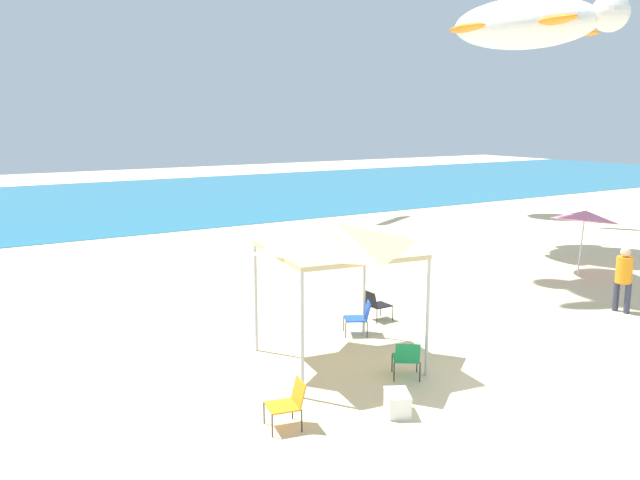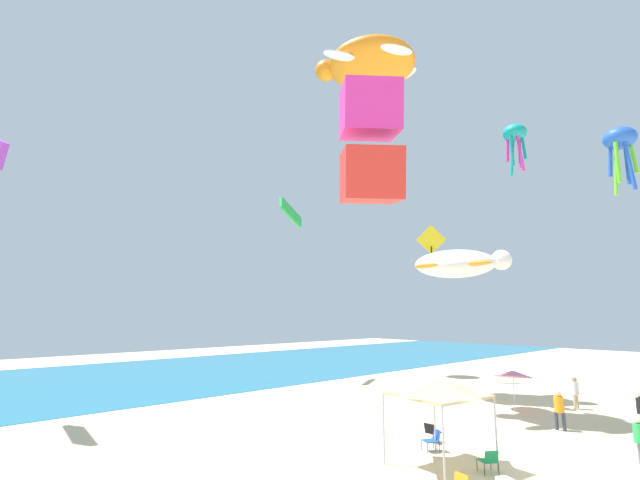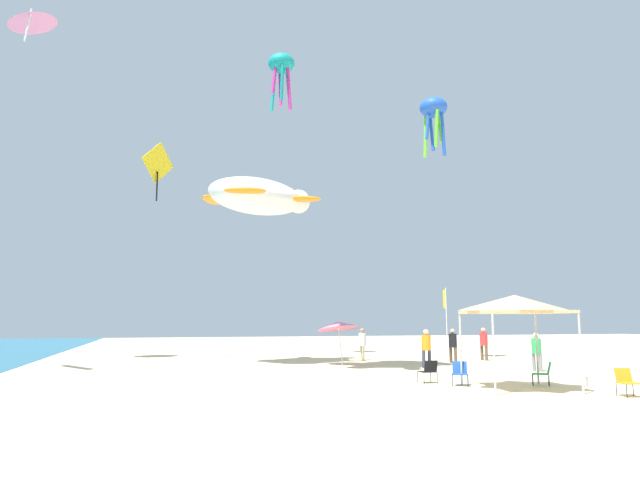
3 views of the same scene
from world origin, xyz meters
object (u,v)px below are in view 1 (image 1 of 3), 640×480
object	(u,v)px
folding_chair_left_of_tent	(360,316)
folding_chair_right_of_tent	(289,401)
folding_chair_near_cooler	(407,357)
canopy_tent	(338,238)
folding_chair_facing_ocean	(375,303)
person_near_umbrella	(624,274)
kite_turtle_white	(529,23)
beach_umbrella	(585,216)
cooler_box	(397,403)

from	to	relation	value
folding_chair_left_of_tent	folding_chair_right_of_tent	bearing A→B (deg)	-20.58
folding_chair_near_cooler	folding_chair_right_of_tent	world-z (taller)	same
canopy_tent	folding_chair_facing_ocean	bearing A→B (deg)	37.94
canopy_tent	person_near_umbrella	xyz separation A→B (m)	(8.69, -1.02, -1.69)
folding_chair_right_of_tent	kite_turtle_white	bearing A→B (deg)	131.26
folding_chair_facing_ocean	folding_chair_right_of_tent	distance (m)	6.34
folding_chair_right_of_tent	folding_chair_near_cooler	bearing A→B (deg)	112.68
folding_chair_left_of_tent	beach_umbrella	bearing A→B (deg)	125.46
folding_chair_left_of_tent	folding_chair_near_cooler	size ratio (longest dim) A/B	1.00
canopy_tent	folding_chair_left_of_tent	distance (m)	3.03
folding_chair_right_of_tent	canopy_tent	bearing A→B (deg)	143.45
canopy_tent	folding_chair_near_cooler	xyz separation A→B (m)	(0.69, -1.51, -2.28)
canopy_tent	folding_chair_facing_ocean	size ratio (longest dim) A/B	4.02
canopy_tent	folding_chair_near_cooler	size ratio (longest dim) A/B	4.02
person_near_umbrella	folding_chair_right_of_tent	bearing A→B (deg)	89.18
beach_umbrella	cooler_box	bearing A→B (deg)	-157.20
folding_chair_near_cooler	folding_chair_left_of_tent	bearing A→B (deg)	-72.86
canopy_tent	folding_chair_facing_ocean	xyz separation A→B (m)	(2.52, 1.96, -2.28)
folding_chair_left_of_tent	kite_turtle_white	xyz separation A→B (m)	(11.51, 5.20, 8.32)
folding_chair_right_of_tent	cooler_box	size ratio (longest dim) A/B	1.11
beach_umbrella	person_near_umbrella	distance (m)	4.69
kite_turtle_white	folding_chair_near_cooler	bearing A→B (deg)	-84.50
folding_chair_left_of_tent	cooler_box	size ratio (longest dim) A/B	1.11
person_near_umbrella	beach_umbrella	bearing A→B (deg)	-47.13
folding_chair_left_of_tent	kite_turtle_white	bearing A→B (deg)	143.11
folding_chair_facing_ocean	canopy_tent	bearing A→B (deg)	128.03
beach_umbrella	folding_chair_right_of_tent	world-z (taller)	beach_umbrella
canopy_tent	person_near_umbrella	size ratio (longest dim) A/B	1.81
folding_chair_near_cooler	folding_chair_facing_ocean	xyz separation A→B (m)	(1.83, 3.48, 0.00)
beach_umbrella	kite_turtle_white	bearing A→B (deg)	71.47
folding_chair_near_cooler	folding_chair_right_of_tent	size ratio (longest dim) A/B	1.00
beach_umbrella	kite_turtle_white	size ratio (longest dim) A/B	0.35
folding_chair_near_cooler	cooler_box	bearing A→B (deg)	78.58
folding_chair_facing_ocean	folding_chair_right_of_tent	bearing A→B (deg)	129.64
kite_turtle_white	beach_umbrella	bearing A→B (deg)	-45.90
folding_chair_facing_ocean	folding_chair_left_of_tent	bearing A→B (deg)	125.12
cooler_box	folding_chair_near_cooler	bearing A→B (deg)	44.69
kite_turtle_white	folding_chair_right_of_tent	bearing A→B (deg)	-88.37
beach_umbrella	person_near_umbrella	world-z (taller)	beach_umbrella
canopy_tent	cooler_box	world-z (taller)	canopy_tent
beach_umbrella	person_near_umbrella	xyz separation A→B (m)	(-3.01, -3.47, -0.92)
canopy_tent	folding_chair_right_of_tent	xyz separation A→B (m)	(-2.37, -2.08, -2.28)
canopy_tent	cooler_box	distance (m)	3.72
folding_chair_facing_ocean	cooler_box	world-z (taller)	folding_chair_facing_ocean
beach_umbrella	cooler_box	xyz separation A→B (m)	(-12.16, -5.11, -1.79)
folding_chair_right_of_tent	kite_turtle_white	size ratio (longest dim) A/B	0.12
folding_chair_right_of_tent	kite_turtle_white	world-z (taller)	kite_turtle_white
cooler_box	person_near_umbrella	size ratio (longest dim) A/B	0.41
kite_turtle_white	folding_chair_facing_ocean	bearing A→B (deg)	-94.19
person_near_umbrella	canopy_tent	bearing A→B (deg)	77.03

